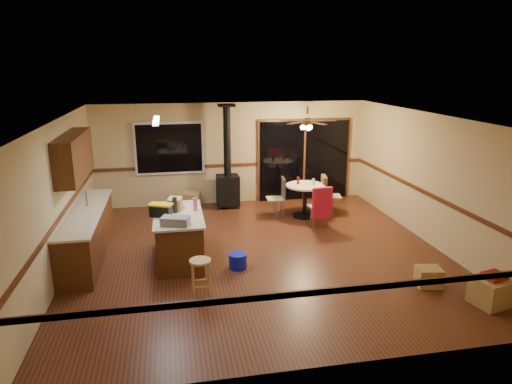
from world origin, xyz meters
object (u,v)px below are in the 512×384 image
object	(u,v)px
wood_stove	(228,179)
chair_right	(325,190)
box_under_window	(188,201)
chair_near	(322,203)
toolbox_grey	(175,221)
chair_left	(280,193)
blue_bucket	(238,261)
box_corner_b	(429,277)
kitchen_island	(179,237)
toolbox_black	(161,211)
dining_table	(305,195)
box_corner_a	(492,291)
bar_stool	(201,278)

from	to	relation	value
wood_stove	chair_right	world-z (taller)	wood_stove
box_under_window	wood_stove	bearing A→B (deg)	-1.68
chair_near	chair_right	size ratio (longest dim) A/B	1.00
toolbox_grey	chair_left	distance (m)	3.67
toolbox_grey	chair_left	size ratio (longest dim) A/B	0.90
blue_bucket	chair_right	bearing A→B (deg)	46.28
toolbox_grey	box_corner_b	xyz separation A→B (m)	(4.04, -1.22, -0.82)
toolbox_grey	box_corner_b	size ratio (longest dim) A/B	1.20
toolbox_grey	kitchen_island	bearing A→B (deg)	84.50
kitchen_island	chair_right	world-z (taller)	chair_right
chair_near	box_corner_b	xyz separation A→B (m)	(0.87, -2.93, -0.44)
blue_bucket	toolbox_black	bearing A→B (deg)	160.05
wood_stove	toolbox_black	distance (m)	3.53
dining_table	box_under_window	world-z (taller)	dining_table
dining_table	box_corner_b	xyz separation A→B (m)	(0.98, -3.81, -0.38)
box_corner_a	wood_stove	bearing A→B (deg)	120.52
toolbox_grey	bar_stool	xyz separation A→B (m)	(0.34, -0.89, -0.66)
chair_left	toolbox_grey	bearing A→B (deg)	-132.65
chair_left	box_corner_b	distance (m)	4.23
blue_bucket	box_under_window	size ratio (longest dim) A/B	0.59
kitchen_island	box_under_window	distance (m)	3.10
toolbox_black	chair_right	world-z (taller)	toolbox_black
toolbox_black	box_corner_a	size ratio (longest dim) A/B	0.66
dining_table	chair_right	world-z (taller)	chair_right
toolbox_black	blue_bucket	world-z (taller)	toolbox_black
chair_left	chair_right	xyz separation A→B (m)	(1.12, -0.01, 0.01)
toolbox_black	box_corner_a	xyz separation A→B (m)	(4.90, -2.45, -0.79)
bar_stool	toolbox_black	bearing A→B (deg)	112.76
chair_left	box_under_window	xyz separation A→B (m)	(-2.12, 0.99, -0.37)
wood_stove	dining_table	size ratio (longest dim) A/B	2.74
toolbox_grey	toolbox_black	xyz separation A→B (m)	(-0.24, 0.51, 0.03)
bar_stool	blue_bucket	xyz separation A→B (m)	(0.72, 0.92, -0.17)
bar_stool	box_corner_b	size ratio (longest dim) A/B	1.60
box_corner_a	bar_stool	bearing A→B (deg)	166.19
blue_bucket	chair_right	size ratio (longest dim) A/B	0.46
toolbox_black	toolbox_grey	bearing A→B (deg)	-64.47
toolbox_grey	blue_bucket	xyz separation A→B (m)	(1.06, 0.03, -0.84)
toolbox_black	box_corner_b	world-z (taller)	toolbox_black
blue_bucket	chair_near	xyz separation A→B (m)	(2.11, 1.67, 0.46)
kitchen_island	dining_table	bearing A→B (deg)	33.53
dining_table	chair_right	bearing A→B (deg)	9.18
chair_left	chair_right	bearing A→B (deg)	-0.44
box_under_window	box_corner_b	xyz separation A→B (m)	(3.69, -4.90, -0.06)
wood_stove	chair_right	bearing A→B (deg)	-23.61
kitchen_island	chair_right	bearing A→B (deg)	30.48
bar_stool	box_corner_a	size ratio (longest dim) A/B	1.11
toolbox_grey	dining_table	bearing A→B (deg)	40.19
blue_bucket	chair_left	xyz separation A→B (m)	(1.41, 2.65, 0.45)
chair_left	box_corner_a	world-z (taller)	chair_left
chair_near	box_under_window	xyz separation A→B (m)	(-2.83, 1.97, -0.38)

